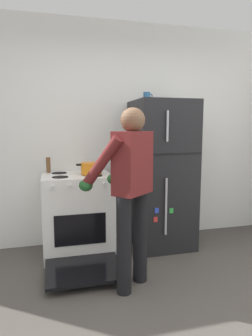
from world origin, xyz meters
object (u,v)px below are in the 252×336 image
(refrigerator, at_px, (162,174))
(red_pot, at_px, (91,168))
(coffee_mug, at_px, (147,96))
(stove_range, at_px, (77,215))
(person_cook, at_px, (129,183))
(pepper_mill, at_px, (48,165))

(refrigerator, height_order, red_pot, refrigerator)
(refrigerator, relative_size, coffee_mug, 15.55)
(stove_range, relative_size, coffee_mug, 10.92)
(stove_range, xyz_separation_m, person_cook, (0.38, -0.83, 0.51))
(refrigerator, xyz_separation_m, red_pot, (-0.85, -0.05, 0.11))
(coffee_mug, bearing_deg, pepper_mill, 172.48)
(refrigerator, height_order, coffee_mug, coffee_mug)
(red_pot, height_order, coffee_mug, coffee_mug)
(refrigerator, relative_size, red_pot, 5.34)
(stove_range, xyz_separation_m, coffee_mug, (0.84, 0.07, 1.34))
(red_pot, bearing_deg, coffee_mug, 8.41)
(red_pot, relative_size, coffee_mug, 2.91)
(coffee_mug, bearing_deg, person_cook, -116.92)
(refrigerator, distance_m, pepper_mill, 1.34)
(refrigerator, xyz_separation_m, stove_range, (-1.01, -0.02, -0.43))
(refrigerator, distance_m, person_cook, 1.06)
(pepper_mill, bearing_deg, red_pot, -28.52)
(person_cook, bearing_deg, pepper_mill, 123.13)
(red_pot, relative_size, pepper_mill, 1.88)
(refrigerator, height_order, stove_range, refrigerator)
(pepper_mill, bearing_deg, refrigerator, -8.67)
(coffee_mug, bearing_deg, red_pot, -171.59)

